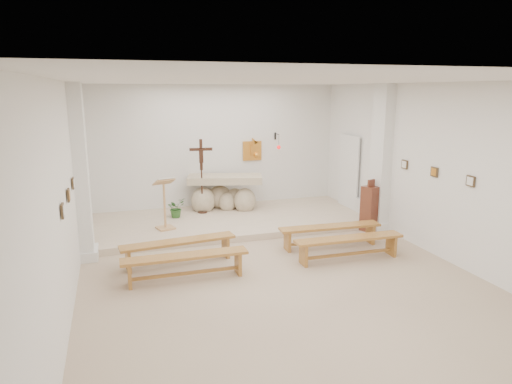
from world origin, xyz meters
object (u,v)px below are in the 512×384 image
object	(u,v)px
lectern	(165,203)
bench_left_front	(179,246)
bench_left_second	(185,261)
bench_right_front	(330,231)
bench_right_second	(349,243)
altar	(224,195)
crucifix_stand	(201,171)
donation_pedestal	(370,208)

from	to	relation	value
lectern	bench_left_front	xyz separation A→B (m)	(0.04, -1.90, -0.41)
bench_left_front	bench_left_second	distance (m)	0.83
bench_left_front	bench_left_second	bearing A→B (deg)	-96.50
lectern	bench_right_front	xyz separation A→B (m)	(3.32, -1.90, -0.41)
lectern	bench_right_second	bearing A→B (deg)	-55.60
altar	bench_right_front	size ratio (longest dim) A/B	0.93
altar	crucifix_stand	world-z (taller)	crucifix_stand
donation_pedestal	bench_right_second	distance (m)	2.17
bench_right_front	bench_left_second	world-z (taller)	same
crucifix_stand	bench_left_front	world-z (taller)	crucifix_stand
bench_right_front	bench_left_second	distance (m)	3.39
lectern	bench_right_front	bearing A→B (deg)	-45.93
altar	bench_right_second	bearing A→B (deg)	-53.95
lectern	donation_pedestal	world-z (taller)	lectern
donation_pedestal	bench_right_front	distance (m)	1.65
altar	bench_right_second	world-z (taller)	altar
altar	lectern	bearing A→B (deg)	-126.64
bench_right_second	lectern	bearing A→B (deg)	141.81
bench_left_front	bench_right_front	distance (m)	3.28
crucifix_stand	bench_left_front	distance (m)	3.40
altar	donation_pedestal	distance (m)	3.91
altar	bench_left_front	xyz separation A→B (m)	(-1.72, -3.28, -0.19)
bench_right_front	bench_right_second	xyz separation A→B (m)	(-0.00, -0.83, 0.00)
altar	bench_right_front	distance (m)	3.64
bench_left_second	bench_left_front	bearing A→B (deg)	90.32
lectern	bench_left_front	world-z (taller)	lectern
crucifix_stand	bench_left_second	xyz separation A→B (m)	(-1.07, -3.92, -0.92)
donation_pedestal	bench_left_second	size ratio (longest dim) A/B	0.56
crucifix_stand	donation_pedestal	xyz separation A→B (m)	(3.65, -2.31, -0.72)
bench_left_front	bench_right_front	xyz separation A→B (m)	(3.28, 0.00, 0.00)
bench_left_front	bench_right_front	bearing A→B (deg)	-6.50
bench_right_front	lectern	bearing A→B (deg)	152.99
altar	bench_left_second	size ratio (longest dim) A/B	0.94
crucifix_stand	bench_left_second	size ratio (longest dim) A/B	0.87
donation_pedestal	bench_left_second	distance (m)	4.99
lectern	bench_right_front	distance (m)	3.85
altar	lectern	xyz separation A→B (m)	(-1.76, -1.38, 0.22)
bench_left_front	bench_right_second	world-z (taller)	same
lectern	bench_left_second	world-z (taller)	lectern
bench_right_front	crucifix_stand	bearing A→B (deg)	128.45
altar	donation_pedestal	world-z (taller)	donation_pedestal
lectern	bench_left_front	bearing A→B (deg)	-105.02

